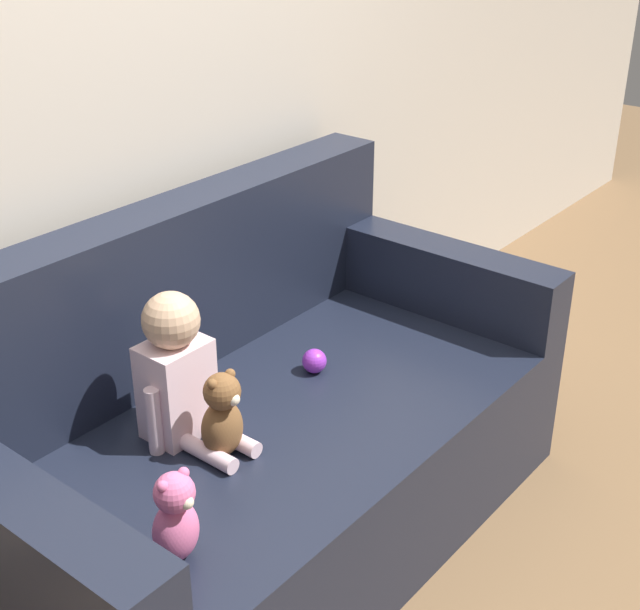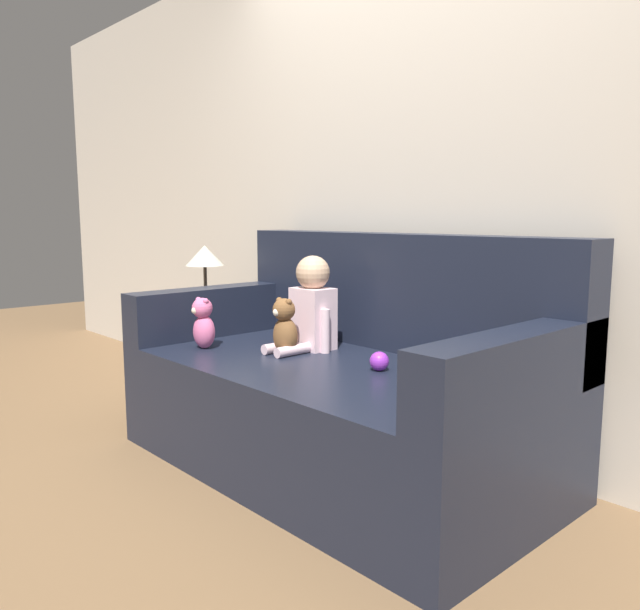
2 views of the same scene
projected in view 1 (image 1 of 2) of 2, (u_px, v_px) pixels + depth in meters
ground_plane at (274, 533)px, 2.83m from camera, size 12.00×12.00×0.00m
wall_back at (113, 98)px, 2.57m from camera, size 8.00×0.05×2.60m
couch at (256, 437)px, 2.71m from camera, size 1.87×0.99×1.01m
person_baby at (178, 373)px, 2.41m from camera, size 0.25×0.33×0.43m
teddy_bear_brown at (222, 415)px, 2.36m from camera, size 0.12×0.12×0.25m
plush_toy_side at (176, 517)px, 2.01m from camera, size 0.12×0.11×0.24m
toy_ball at (314, 361)px, 2.78m from camera, size 0.08×0.08×0.08m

